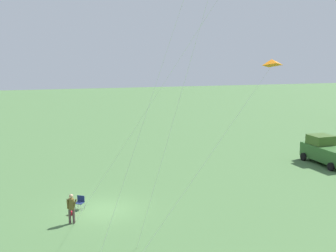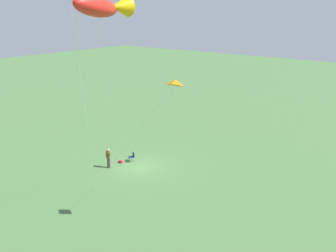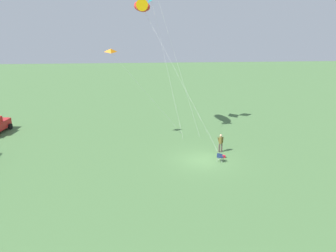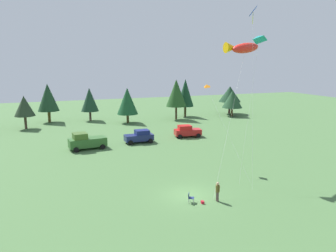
% 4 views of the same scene
% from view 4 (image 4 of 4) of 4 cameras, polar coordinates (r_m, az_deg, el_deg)
% --- Properties ---
extents(ground_plane, '(160.00, 160.00, 0.00)m').
position_cam_4_polar(ground_plane, '(30.20, 3.66, -11.97)').
color(ground_plane, '#476D3C').
extents(person_kite_flyer, '(0.36, 0.58, 1.74)m').
position_cam_4_polar(person_kite_flyer, '(28.91, 8.63, -10.98)').
color(person_kite_flyer, '#4F3B3A').
rests_on(person_kite_flyer, ground).
extents(folding_chair, '(0.66, 0.66, 0.82)m').
position_cam_4_polar(folding_chair, '(28.63, 3.88, -12.25)').
color(folding_chair, navy).
rests_on(folding_chair, ground).
extents(backpack_on_grass, '(0.24, 0.34, 0.22)m').
position_cam_4_polar(backpack_on_grass, '(28.69, 6.04, -13.06)').
color(backpack_on_grass, '#B41725').
rests_on(backpack_on_grass, ground).
extents(truck_green_flatbed, '(5.19, 2.85, 2.34)m').
position_cam_4_polar(truck_green_flatbed, '(46.34, -14.04, -2.61)').
color(truck_green_flatbed, '#2F5E29').
rests_on(truck_green_flatbed, ground).
extents(car_navy_hatch, '(4.23, 2.26, 1.89)m').
position_cam_4_polar(car_navy_hatch, '(48.79, -4.97, -1.81)').
color(car_navy_hatch, navy).
rests_on(car_navy_hatch, ground).
extents(car_red_sedan, '(4.40, 2.68, 1.89)m').
position_cam_4_polar(car_red_sedan, '(52.37, 3.34, -0.89)').
color(car_red_sedan, red).
rests_on(car_red_sedan, ground).
extents(treeline_distant, '(59.44, 10.63, 8.34)m').
position_cam_4_polar(treeline_distant, '(66.11, -8.95, 4.83)').
color(treeline_distant, '#46382C').
rests_on(treeline_distant, ground).
extents(kite_large_fish, '(9.18, 7.95, 13.98)m').
position_cam_4_polar(kite_large_fish, '(36.14, 12.77, 13.12)').
color(kite_large_fish, red).
rests_on(kite_large_fish, ground).
extents(kite_delta_teal, '(4.42, 3.85, 14.69)m').
position_cam_4_polar(kite_delta_teal, '(36.22, 15.33, 14.42)').
color(kite_delta_teal, teal).
rests_on(kite_delta_teal, ground).
extents(kite_delta_orange, '(1.82, 7.73, 9.39)m').
position_cam_4_polar(kite_delta_orange, '(37.59, 6.75, 6.88)').
color(kite_delta_orange, orange).
rests_on(kite_delta_orange, ground).
extents(kite_diamond_blue, '(3.27, 5.82, 17.34)m').
position_cam_4_polar(kite_diamond_blue, '(35.98, 14.60, 17.97)').
color(kite_diamond_blue, blue).
rests_on(kite_diamond_blue, ground).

